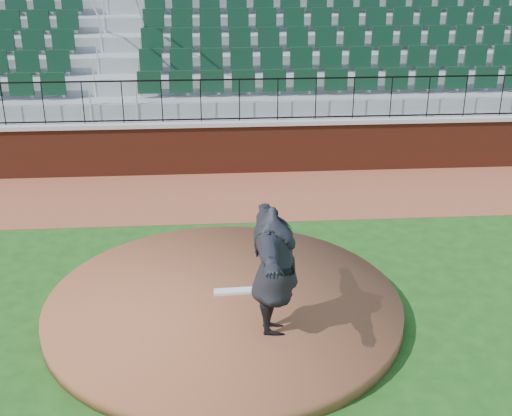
{
  "coord_description": "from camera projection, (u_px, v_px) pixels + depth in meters",
  "views": [
    {
      "loc": [
        -0.74,
        -8.68,
        5.58
      ],
      "look_at": [
        0.0,
        1.5,
        1.3
      ],
      "focal_mm": 46.82,
      "sensor_mm": 36.0,
      "label": 1
    }
  ],
  "objects": [
    {
      "name": "concourse_wall",
      "position": [
        230.0,
        28.0,
        20.65
      ],
      "size": [
        34.0,
        0.5,
        5.5
      ],
      "primitive_type": "cube",
      "color": "maroon",
      "rests_on": "ground"
    },
    {
      "name": "ground",
      "position": [
        263.0,
        324.0,
        10.19
      ],
      "size": [
        90.0,
        90.0,
        0.0
      ],
      "primitive_type": "plane",
      "color": "#1B4A15",
      "rests_on": "ground"
    },
    {
      "name": "pitchers_mound",
      "position": [
        224.0,
        306.0,
        10.43
      ],
      "size": [
        5.53,
        5.53,
        0.25
      ],
      "primitive_type": "cylinder",
      "color": "brown",
      "rests_on": "ground"
    },
    {
      "name": "seating_stands",
      "position": [
        234.0,
        59.0,
        18.25
      ],
      "size": [
        34.0,
        5.1,
        4.6
      ],
      "primitive_type": null,
      "color": "gray",
      "rests_on": "ground"
    },
    {
      "name": "wall_cap",
      "position": [
        240.0,
        122.0,
        16.15
      ],
      "size": [
        34.0,
        0.45,
        0.1
      ],
      "primitive_type": "cube",
      "color": "#B7B7B7",
      "rests_on": "field_wall"
    },
    {
      "name": "warning_track",
      "position": [
        244.0,
        194.0,
        15.16
      ],
      "size": [
        34.0,
        3.2,
        0.01
      ],
      "primitive_type": "cube",
      "color": "brown",
      "rests_on": "ground"
    },
    {
      "name": "wall_railing",
      "position": [
        239.0,
        100.0,
        15.93
      ],
      "size": [
        34.0,
        0.05,
        1.0
      ],
      "primitive_type": null,
      "color": "black",
      "rests_on": "wall_cap"
    },
    {
      "name": "pitcher",
      "position": [
        275.0,
        271.0,
        9.2
      ],
      "size": [
        0.74,
        2.4,
        1.93
      ],
      "primitive_type": "imported",
      "rotation": [
        0.0,
        0.0,
        1.53
      ],
      "color": "black",
      "rests_on": "pitchers_mound"
    },
    {
      "name": "pitching_rubber",
      "position": [
        235.0,
        291.0,
        10.58
      ],
      "size": [
        0.67,
        0.19,
        0.04
      ],
      "primitive_type": "cube",
      "rotation": [
        0.0,
        0.0,
        0.04
      ],
      "color": "white",
      "rests_on": "pitchers_mound"
    },
    {
      "name": "field_wall",
      "position": [
        240.0,
        148.0,
        16.4
      ],
      "size": [
        34.0,
        0.35,
        1.2
      ],
      "primitive_type": "cube",
      "color": "maroon",
      "rests_on": "ground"
    }
  ]
}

